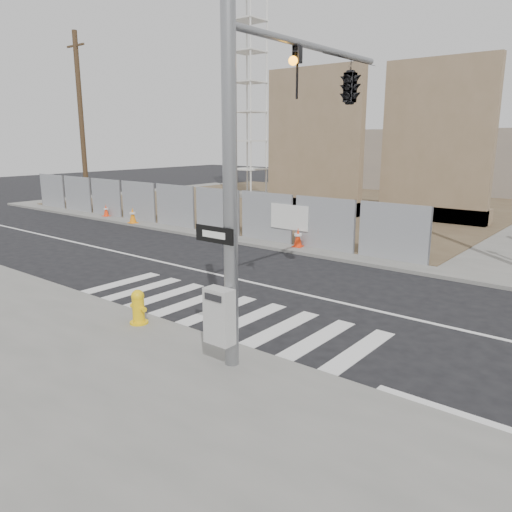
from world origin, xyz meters
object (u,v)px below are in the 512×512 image
Objects in this scene: traffic_cone_c at (270,230)px; traffic_cone_d at (298,238)px; fire_hydrant at (138,307)px; crane_tower at (249,68)px; traffic_cone_a at (106,211)px; signal_pole at (316,115)px; traffic_cone_b at (133,216)px.

traffic_cone_c reaches higher than traffic_cone_d.
fire_hydrant is 1.06× the size of traffic_cone_c.
crane_tower is 14.98m from traffic_cone_a.
signal_pole is at bearing -54.07° from traffic_cone_d.
traffic_cone_c is at bearing 8.23° from traffic_cone_b.
crane_tower is 23.13× the size of traffic_cone_b.
fire_hydrant is (-3.09, -2.50, -4.26)m from signal_pole.
crane_tower is 27.28m from fire_hydrant.
traffic_cone_c is 1.01× the size of traffic_cone_d.
crane_tower is at bearing 89.58° from traffic_cone_a.
fire_hydrant reaches higher than traffic_cone_d.
fire_hydrant is (14.40, -21.55, -8.50)m from crane_tower.
signal_pole is 8.65× the size of fire_hydrant.
traffic_cone_a is 0.85× the size of traffic_cone_d.
traffic_cone_b is at bearing 154.47° from fire_hydrant.
crane_tower reaches higher than traffic_cone_b.
fire_hydrant is 10.57m from traffic_cone_c.
traffic_cone_c is (-6.78, 7.40, -4.29)m from signal_pole.
traffic_cone_a is (-14.49, 9.28, -0.09)m from fire_hydrant.
crane_tower reaches higher than traffic_cone_d.
crane_tower is at bearing 135.72° from traffic_cone_d.
traffic_cone_b is 9.71m from traffic_cone_d.
traffic_cone_b is 1.03× the size of traffic_cone_c.
fire_hydrant is at bearing -69.56° from traffic_cone_c.
fire_hydrant is 14.47m from traffic_cone_b.
signal_pole is 9.30× the size of traffic_cone_d.
crane_tower is 23.86× the size of traffic_cone_c.
traffic_cone_b reaches higher than traffic_cone_a.
crane_tower is 15.63m from traffic_cone_b.
fire_hydrant is 1.07× the size of traffic_cone_d.
signal_pole reaches higher than traffic_cone_b.
fire_hydrant is 17.21m from traffic_cone_a.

